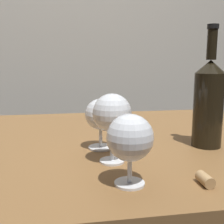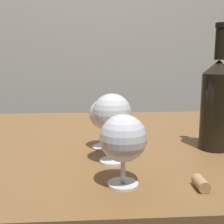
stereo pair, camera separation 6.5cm
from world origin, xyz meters
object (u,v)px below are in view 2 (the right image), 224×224
cork (201,183)px  wine_glass_white (105,115)px  wine_glass_amber (123,139)px  wine_bottle (216,103)px  wine_glass_port (112,114)px

cork → wine_glass_white: bearing=122.7°
wine_glass_amber → cork: (0.14, -0.03, -0.08)m
cork → wine_bottle: bearing=62.2°
wine_bottle → wine_glass_port: bearing=-163.5°
wine_glass_white → wine_bottle: size_ratio=0.41×
wine_glass_port → wine_bottle: size_ratio=0.50×
wine_glass_white → cork: 0.32m
wine_glass_amber → wine_glass_port: wine_glass_port is taller
wine_glass_amber → wine_glass_white: (-0.03, 0.24, -0.00)m
wine_glass_amber → wine_glass_port: size_ratio=0.85×
wine_glass_white → wine_bottle: wine_bottle is taller
wine_glass_amber → wine_bottle: bearing=38.3°
wine_glass_white → wine_bottle: bearing=-5.1°
wine_glass_white → cork: wine_glass_white is taller
wine_glass_white → cork: (0.17, -0.26, -0.08)m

